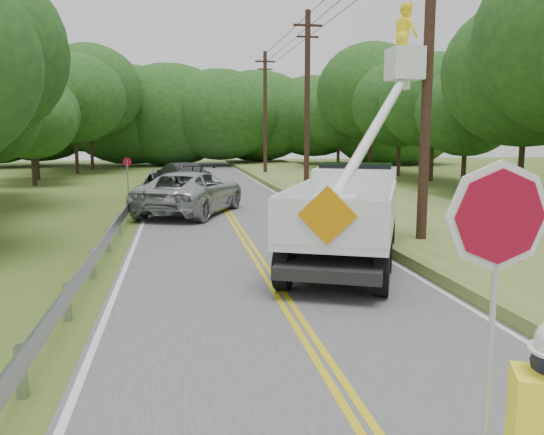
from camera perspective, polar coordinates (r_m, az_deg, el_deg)
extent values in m
plane|color=#445B1F|center=(7.25, 8.38, -19.04)|extent=(140.00, 140.00, 0.00)
cube|color=#4C4C4F|center=(20.47, -3.73, -0.83)|extent=(7.20, 96.00, 0.02)
cube|color=gold|center=(20.46, -4.01, -0.80)|extent=(0.12, 96.00, 0.00)
cube|color=gold|center=(20.48, -3.45, -0.79)|extent=(0.12, 96.00, 0.00)
cube|color=silver|center=(20.42, -13.41, -1.04)|extent=(0.12, 96.00, 0.00)
cube|color=silver|center=(21.09, 5.63, -0.54)|extent=(0.12, 96.00, 0.00)
cube|color=gray|center=(7.97, -24.56, -14.33)|extent=(0.12, 0.14, 0.70)
cube|color=gray|center=(10.73, -20.45, -8.21)|extent=(0.12, 0.14, 0.70)
cube|color=gray|center=(13.59, -18.10, -4.61)|extent=(0.12, 0.14, 0.70)
cube|color=gray|center=(16.50, -16.59, -2.26)|extent=(0.12, 0.14, 0.70)
cube|color=gray|center=(19.44, -15.54, -0.62)|extent=(0.12, 0.14, 0.70)
cube|color=gray|center=(22.39, -14.77, 0.59)|extent=(0.12, 0.14, 0.70)
cube|color=gray|center=(25.36, -14.17, 1.52)|extent=(0.12, 0.14, 0.70)
cube|color=gray|center=(28.33, -13.70, 2.25)|extent=(0.12, 0.14, 0.70)
cube|color=gray|center=(31.31, -13.32, 2.84)|extent=(0.12, 0.14, 0.70)
cube|color=gray|center=(34.29, -13.01, 3.33)|extent=(0.12, 0.14, 0.70)
cube|color=gray|center=(37.27, -12.74, 3.74)|extent=(0.12, 0.14, 0.70)
cube|color=gray|center=(40.26, -12.52, 4.09)|extent=(0.12, 0.14, 0.70)
cube|color=gray|center=(43.25, -12.32, 4.40)|extent=(0.12, 0.14, 0.70)
cube|color=gray|center=(21.36, -14.76, 0.89)|extent=(0.05, 48.00, 0.34)
cylinder|color=black|center=(16.74, 15.83, 13.92)|extent=(0.30, 0.30, 10.00)
cylinder|color=black|center=(30.95, 3.66, 11.61)|extent=(0.30, 0.30, 10.00)
cube|color=black|center=(31.46, 3.74, 19.27)|extent=(1.60, 0.12, 0.12)
cube|color=black|center=(31.35, 3.72, 18.19)|extent=(1.20, 0.10, 0.10)
cylinder|color=black|center=(45.67, -0.72, 10.64)|extent=(0.30, 0.30, 10.00)
cube|color=black|center=(46.01, -0.73, 15.87)|extent=(1.60, 0.12, 0.12)
cube|color=black|center=(45.94, -0.73, 15.13)|extent=(1.20, 0.10, 0.10)
cube|color=#526530|center=(22.31, 14.72, 0.04)|extent=(7.00, 96.00, 0.30)
cylinder|color=#332319|center=(39.74, -23.45, 4.85)|extent=(0.32, 0.32, 2.51)
ellipsoid|color=#17421C|center=(39.70, -23.72, 9.27)|extent=(5.86, 5.86, 5.16)
cylinder|color=#332319|center=(44.64, -23.18, 5.40)|extent=(0.32, 0.32, 2.83)
ellipsoid|color=#17421C|center=(44.62, -23.45, 9.83)|extent=(6.61, 6.61, 5.81)
cylinder|color=#332319|center=(50.77, -19.61, 6.41)|extent=(0.32, 0.32, 3.74)
ellipsoid|color=#17421C|center=(50.84, -19.87, 11.56)|extent=(8.73, 8.73, 7.68)
cylinder|color=#332319|center=(56.22, -18.19, 6.94)|extent=(0.32, 0.32, 4.33)
ellipsoid|color=#17421C|center=(56.36, -18.45, 12.32)|extent=(10.11, 10.11, 8.90)
cylinder|color=#332319|center=(32.99, 24.43, 5.33)|extent=(0.32, 0.32, 3.85)
ellipsoid|color=#17421C|center=(33.12, 24.94, 13.47)|extent=(8.98, 8.98, 7.90)
cylinder|color=#332319|center=(38.18, 19.27, 5.17)|extent=(0.32, 0.32, 2.80)
ellipsoid|color=#17421C|center=(38.16, 19.52, 10.30)|extent=(6.54, 6.54, 5.75)
cylinder|color=#332319|center=(41.90, 16.21, 5.93)|extent=(0.32, 0.32, 3.34)
ellipsoid|color=#17421C|center=(41.94, 16.45, 11.51)|extent=(7.79, 7.79, 6.85)
cylinder|color=#332319|center=(46.31, 12.98, 6.30)|extent=(0.32, 0.32, 3.38)
ellipsoid|color=#17421C|center=(46.34, 13.15, 11.41)|extent=(7.89, 7.89, 6.94)
cylinder|color=#332319|center=(50.24, 10.12, 6.98)|extent=(0.32, 0.32, 4.14)
ellipsoid|color=#17421C|center=(50.37, 10.28, 12.74)|extent=(9.66, 9.66, 8.50)
cylinder|color=#332319|center=(54.31, 6.88, 6.55)|extent=(0.32, 0.32, 2.98)
ellipsoid|color=#17421C|center=(54.31, 6.95, 10.39)|extent=(6.96, 6.96, 6.12)
ellipsoid|color=#17421C|center=(65.80, -23.10, 9.77)|extent=(13.43, 10.08, 10.08)
ellipsoid|color=#17421C|center=(64.21, -18.92, 10.03)|extent=(10.73, 8.05, 8.05)
ellipsoid|color=#17421C|center=(62.76, -14.64, 10.26)|extent=(14.33, 10.75, 10.75)
ellipsoid|color=#17421C|center=(62.28, -10.62, 10.40)|extent=(14.87, 11.15, 11.15)
ellipsoid|color=#17421C|center=(60.70, -5.41, 10.56)|extent=(13.02, 9.76, 9.76)
ellipsoid|color=#17421C|center=(64.57, -1.49, 10.47)|extent=(13.89, 10.42, 10.42)
ellipsoid|color=#17421C|center=(65.00, 4.34, 10.44)|extent=(12.42, 9.31, 9.31)
ellipsoid|color=#17421C|center=(65.19, 7.94, 10.38)|extent=(10.81, 8.11, 8.11)
ellipsoid|color=#17421C|center=(64.88, 12.51, 10.27)|extent=(16.28, 12.21, 12.21)
cylinder|color=#B7B7B7|center=(4.48, 21.35, -18.19)|extent=(0.04, 0.04, 2.71)
cylinder|color=maroon|center=(4.06, 22.44, 0.11)|extent=(0.78, 0.04, 0.77)
cylinder|color=black|center=(11.94, 1.20, -5.13)|extent=(0.68, 1.04, 1.00)
cylinder|color=black|center=(11.68, 11.29, -5.61)|extent=(0.68, 1.04, 1.00)
cylinder|color=black|center=(13.93, 3.07, -3.15)|extent=(0.68, 1.04, 1.00)
cylinder|color=black|center=(13.71, 11.68, -3.51)|extent=(0.68, 1.04, 1.00)
cylinder|color=black|center=(16.46, 4.76, -1.35)|extent=(0.68, 1.04, 1.00)
cylinder|color=black|center=(16.27, 12.03, -1.63)|extent=(0.68, 1.04, 1.00)
cube|color=black|center=(14.07, 7.49, -2.79)|extent=(4.65, 7.00, 0.26)
cube|color=silver|center=(13.26, 7.19, -1.19)|extent=(4.10, 5.36, 0.23)
cube|color=silver|center=(13.37, 2.21, 1.21)|extent=(1.96, 4.43, 0.94)
cube|color=silver|center=(13.11, 12.35, 0.87)|extent=(1.96, 4.43, 0.94)
cube|color=silver|center=(10.85, 5.79, -0.55)|extent=(2.23, 1.01, 0.94)
cube|color=silver|center=(16.71, 8.61, 1.88)|extent=(2.94, 2.75, 1.88)
cube|color=black|center=(16.86, 8.73, 4.24)|extent=(2.45, 2.07, 0.78)
cube|color=silver|center=(12.06, 6.60, 0.35)|extent=(1.23, 1.23, 0.83)
cube|color=silver|center=(16.49, 13.60, 15.20)|extent=(0.89, 0.89, 0.89)
imported|color=yellow|center=(16.61, 13.70, 18.00)|extent=(0.62, 0.80, 1.65)
cube|color=orange|center=(10.76, 5.75, 0.21)|extent=(1.10, 0.50, 1.18)
imported|color=#A9AAAF|center=(23.65, -8.36, 2.61)|extent=(5.33, 7.21, 1.82)
imported|color=#383C40|center=(33.60, -9.59, 4.23)|extent=(4.41, 6.37, 1.71)
cylinder|color=gray|center=(29.15, -14.73, 3.74)|extent=(0.06, 0.06, 2.07)
cylinder|color=maroon|center=(29.09, -14.80, 5.59)|extent=(0.43, 0.23, 0.47)
cube|color=white|center=(14.50, 23.82, -3.40)|extent=(0.47, 0.11, 0.33)
cylinder|color=gray|center=(14.46, 23.12, -4.55)|extent=(0.02, 0.02, 0.48)
cylinder|color=gray|center=(14.67, 24.37, -4.45)|extent=(0.02, 0.02, 0.48)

